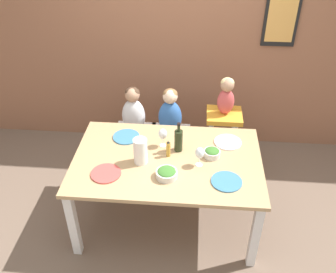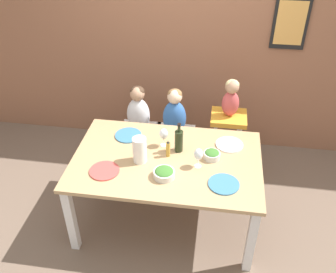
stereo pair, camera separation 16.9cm
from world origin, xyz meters
name	(u,v)px [view 2 (the right image)]	position (x,y,z in m)	size (l,w,h in m)	color
ground_plane	(167,217)	(0.00, 0.00, 0.00)	(14.00, 14.00, 0.00)	#705B4C
wall_back	(186,32)	(0.00, 1.38, 1.35)	(10.00, 0.09, 2.70)	#8E5B42
dining_table	(167,166)	(0.00, 0.00, 0.64)	(1.62, 1.04, 0.73)	tan
chair_far_left	(140,136)	(-0.42, 0.77, 0.39)	(0.42, 0.38, 0.46)	silver
chair_far_center	(174,139)	(-0.04, 0.77, 0.39)	(0.42, 0.38, 0.46)	silver
chair_right_highchair	(228,129)	(0.52, 0.77, 0.57)	(0.36, 0.33, 0.74)	silver
person_child_left	(138,110)	(-0.42, 0.78, 0.72)	(0.24, 0.19, 0.52)	silver
person_child_center	(175,113)	(-0.04, 0.78, 0.72)	(0.24, 0.19, 0.52)	#3366B2
person_baby_right	(231,97)	(0.52, 0.78, 0.95)	(0.17, 0.14, 0.39)	#C64C4C
wine_bottle	(179,140)	(0.09, 0.13, 0.84)	(0.07, 0.07, 0.28)	#232D19
paper_towel_roll	(140,150)	(-0.22, -0.06, 0.85)	(0.12, 0.12, 0.23)	white
wine_glass_near	(198,154)	(0.27, -0.06, 0.85)	(0.08, 0.08, 0.18)	white
wine_glass_far	(164,134)	(-0.06, 0.19, 0.85)	(0.08, 0.08, 0.18)	white
salad_bowl_large	(164,173)	(0.01, -0.23, 0.77)	(0.18, 0.18, 0.08)	silver
salad_bowl_small	(212,154)	(0.38, 0.07, 0.77)	(0.14, 0.14, 0.08)	silver
dinner_plate_front_left	(104,171)	(-0.48, -0.24, 0.74)	(0.25, 0.25, 0.01)	#D14C47
dinner_plate_back_left	(128,135)	(-0.41, 0.29, 0.74)	(0.25, 0.25, 0.01)	teal
dinner_plate_back_right	(229,145)	(0.53, 0.28, 0.74)	(0.25, 0.25, 0.01)	silver
dinner_plate_front_right	(224,184)	(0.49, -0.26, 0.74)	(0.25, 0.25, 0.01)	teal
condiment_bottle_hot_sauce	(168,149)	(0.01, 0.04, 0.81)	(0.04, 0.04, 0.16)	#BC8E33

